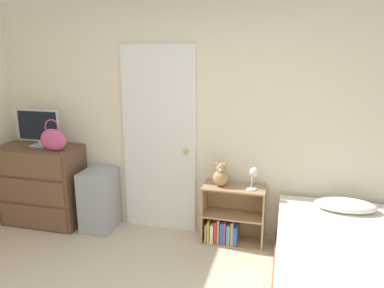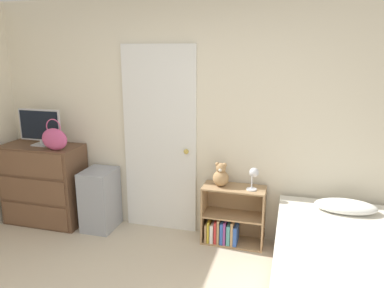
{
  "view_description": "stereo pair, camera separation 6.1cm",
  "coord_description": "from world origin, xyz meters",
  "px_view_note": "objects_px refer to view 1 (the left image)",
  "views": [
    {
      "loc": [
        0.96,
        -1.73,
        2.04
      ],
      "look_at": [
        0.05,
        1.84,
        1.09
      ],
      "focal_mm": 35.0,
      "sensor_mm": 36.0,
      "label": 1
    },
    {
      "loc": [
        1.02,
        -1.71,
        2.04
      ],
      "look_at": [
        0.05,
        1.84,
        1.09
      ],
      "focal_mm": 35.0,
      "sensor_mm": 36.0,
      "label": 2
    }
  ],
  "objects_px": {
    "tv": "(38,127)",
    "bed": "(353,279)",
    "handbag": "(53,139)",
    "dresser": "(43,185)",
    "teddy_bear": "(221,176)",
    "storage_bin": "(99,200)",
    "bookshelf": "(229,221)",
    "desk_lamp": "(254,175)"
  },
  "relations": [
    {
      "from": "bookshelf",
      "to": "desk_lamp",
      "type": "bearing_deg",
      "value": -9.69
    },
    {
      "from": "handbag",
      "to": "bookshelf",
      "type": "bearing_deg",
      "value": 6.26
    },
    {
      "from": "tv",
      "to": "bookshelf",
      "type": "distance_m",
      "value": 2.38
    },
    {
      "from": "tv",
      "to": "bed",
      "type": "bearing_deg",
      "value": -13.1
    },
    {
      "from": "dresser",
      "to": "storage_bin",
      "type": "height_order",
      "value": "dresser"
    },
    {
      "from": "bookshelf",
      "to": "bed",
      "type": "bearing_deg",
      "value": -36.68
    },
    {
      "from": "desk_lamp",
      "to": "bed",
      "type": "relative_size",
      "value": 0.12
    },
    {
      "from": "handbag",
      "to": "bed",
      "type": "distance_m",
      "value": 3.19
    },
    {
      "from": "dresser",
      "to": "bookshelf",
      "type": "relative_size",
      "value": 1.45
    },
    {
      "from": "desk_lamp",
      "to": "bed",
      "type": "height_order",
      "value": "desk_lamp"
    },
    {
      "from": "tv",
      "to": "bookshelf",
      "type": "relative_size",
      "value": 0.81
    },
    {
      "from": "bed",
      "to": "handbag",
      "type": "bearing_deg",
      "value": 168.4
    },
    {
      "from": "bed",
      "to": "bookshelf",
      "type": "bearing_deg",
      "value": 143.32
    },
    {
      "from": "teddy_bear",
      "to": "bed",
      "type": "height_order",
      "value": "teddy_bear"
    },
    {
      "from": "bed",
      "to": "dresser",
      "type": "bearing_deg",
      "value": 167.27
    },
    {
      "from": "storage_bin",
      "to": "bookshelf",
      "type": "xyz_separation_m",
      "value": [
        1.49,
        0.06,
        -0.11
      ]
    },
    {
      "from": "tv",
      "to": "teddy_bear",
      "type": "distance_m",
      "value": 2.14
    },
    {
      "from": "handbag",
      "to": "dresser",
      "type": "bearing_deg",
      "value": 156.16
    },
    {
      "from": "handbag",
      "to": "desk_lamp",
      "type": "distance_m",
      "value": 2.18
    },
    {
      "from": "tv",
      "to": "storage_bin",
      "type": "distance_m",
      "value": 1.08
    },
    {
      "from": "bookshelf",
      "to": "dresser",
      "type": "bearing_deg",
      "value": -177.85
    },
    {
      "from": "tv",
      "to": "handbag",
      "type": "distance_m",
      "value": 0.33
    },
    {
      "from": "storage_bin",
      "to": "tv",
      "type": "bearing_deg",
      "value": 179.87
    },
    {
      "from": "tv",
      "to": "bed",
      "type": "xyz_separation_m",
      "value": [
        3.32,
        -0.77,
        -0.89
      ]
    },
    {
      "from": "tv",
      "to": "bed",
      "type": "height_order",
      "value": "tv"
    },
    {
      "from": "teddy_bear",
      "to": "desk_lamp",
      "type": "xyz_separation_m",
      "value": [
        0.34,
        -0.04,
        0.06
      ]
    },
    {
      "from": "bookshelf",
      "to": "teddy_bear",
      "type": "xyz_separation_m",
      "value": [
        -0.1,
        -0.0,
        0.5
      ]
    },
    {
      "from": "dresser",
      "to": "storage_bin",
      "type": "bearing_deg",
      "value": 1.65
    },
    {
      "from": "bookshelf",
      "to": "teddy_bear",
      "type": "bearing_deg",
      "value": -179.58
    },
    {
      "from": "teddy_bear",
      "to": "bed",
      "type": "xyz_separation_m",
      "value": [
        1.22,
        -0.83,
        -0.47
      ]
    },
    {
      "from": "storage_bin",
      "to": "bookshelf",
      "type": "relative_size",
      "value": 1.07
    },
    {
      "from": "handbag",
      "to": "desk_lamp",
      "type": "xyz_separation_m",
      "value": [
        2.16,
        0.17,
        -0.27
      ]
    },
    {
      "from": "desk_lamp",
      "to": "bed",
      "type": "bearing_deg",
      "value": -42.13
    },
    {
      "from": "desk_lamp",
      "to": "storage_bin",
      "type": "bearing_deg",
      "value": -179.32
    },
    {
      "from": "desk_lamp",
      "to": "bed",
      "type": "xyz_separation_m",
      "value": [
        0.87,
        -0.79,
        -0.52
      ]
    },
    {
      "from": "dresser",
      "to": "bed",
      "type": "xyz_separation_m",
      "value": [
        3.32,
        -0.75,
        -0.2
      ]
    },
    {
      "from": "dresser",
      "to": "bed",
      "type": "bearing_deg",
      "value": -12.73
    },
    {
      "from": "dresser",
      "to": "tv",
      "type": "relative_size",
      "value": 1.78
    },
    {
      "from": "tv",
      "to": "bed",
      "type": "relative_size",
      "value": 0.27
    },
    {
      "from": "storage_bin",
      "to": "teddy_bear",
      "type": "height_order",
      "value": "teddy_bear"
    },
    {
      "from": "tv",
      "to": "bookshelf",
      "type": "height_order",
      "value": "tv"
    },
    {
      "from": "tv",
      "to": "handbag",
      "type": "xyz_separation_m",
      "value": [
        0.28,
        -0.15,
        -0.09
      ]
    }
  ]
}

